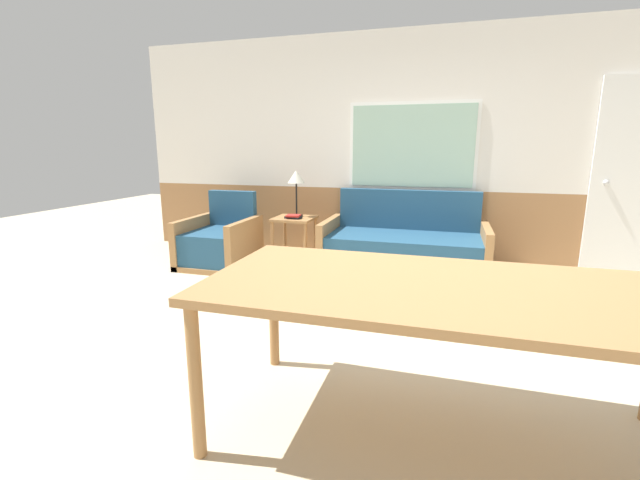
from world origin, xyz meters
TOP-DOWN VIEW (x-y plane):
  - ground_plane at (0.00, 0.00)m, footprint 16.00×16.00m
  - wall_back at (-0.00, 2.63)m, footprint 7.20×0.09m
  - couch at (-0.04, 2.11)m, footprint 1.81×0.88m
  - armchair at (-2.14, 1.69)m, footprint 0.76×0.84m
  - side_table at (-1.33, 2.05)m, footprint 0.47×0.47m
  - table_lamp at (-1.33, 2.13)m, footprint 0.20×0.20m
  - book_stack at (-1.31, 1.97)m, footprint 0.20×0.16m
  - dining_table at (0.42, -0.77)m, footprint 2.17×1.00m

SIDE VIEW (x-z plane):
  - ground_plane at x=0.00m, z-range 0.00..0.00m
  - couch at x=-0.04m, z-range -0.18..0.69m
  - armchair at x=-2.14m, z-range -0.17..0.68m
  - side_table at x=-1.33m, z-range 0.17..0.72m
  - book_stack at x=-1.31m, z-range 0.55..0.60m
  - dining_table at x=0.42m, z-range 0.32..1.10m
  - table_lamp at x=-1.33m, z-range 0.72..1.27m
  - wall_back at x=0.00m, z-range 0.00..2.70m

